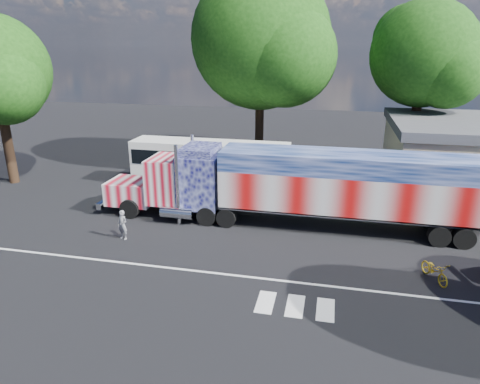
% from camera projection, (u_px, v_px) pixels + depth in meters
% --- Properties ---
extents(ground, '(100.00, 100.00, 0.00)m').
position_uv_depth(ground, '(228.00, 245.00, 22.39)').
color(ground, black).
extents(lane_markings, '(30.00, 2.67, 0.01)m').
position_uv_depth(lane_markings, '(245.00, 286.00, 18.56)').
color(lane_markings, silver).
rests_on(lane_markings, ground).
extents(semi_truck, '(22.10, 3.49, 4.71)m').
position_uv_depth(semi_truck, '(300.00, 185.00, 24.06)').
color(semi_truck, black).
rests_on(semi_truck, ground).
extents(coach_bus, '(11.44, 2.66, 3.33)m').
position_uv_depth(coach_bus, '(210.00, 164.00, 31.02)').
color(coach_bus, white).
rests_on(coach_bus, ground).
extents(woman, '(0.68, 0.54, 1.62)m').
position_uv_depth(woman, '(123.00, 225.00, 22.80)').
color(woman, slate).
rests_on(woman, ground).
extents(bicycle, '(1.34, 1.93, 0.96)m').
position_uv_depth(bicycle, '(435.00, 270.00, 18.87)').
color(bicycle, gold).
rests_on(bicycle, ground).
extents(tree_ne_a, '(8.03, 7.64, 13.08)m').
position_uv_depth(tree_ne_a, '(426.00, 55.00, 30.89)').
color(tree_ne_a, black).
rests_on(tree_ne_a, ground).
extents(tree_n_mid, '(11.39, 10.85, 15.72)m').
position_uv_depth(tree_n_mid, '(263.00, 40.00, 33.16)').
color(tree_n_mid, black).
rests_on(tree_n_mid, ground).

